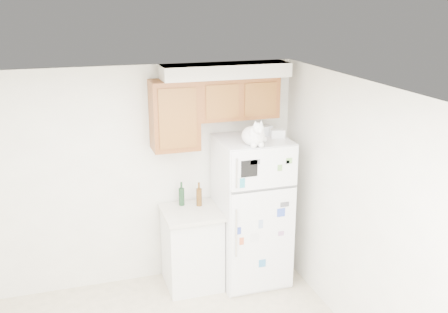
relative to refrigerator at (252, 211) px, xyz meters
name	(u,v)px	position (x,y,z in m)	size (l,w,h in m)	color
room_shell	(172,198)	(-1.20, -1.36, 0.82)	(3.84, 4.04, 2.52)	white
refrigerator	(252,211)	(0.00, 0.00, 0.00)	(0.76, 0.78, 1.70)	white
base_counter	(192,247)	(-0.69, 0.07, -0.39)	(0.64, 0.64, 0.92)	white
cat	(254,135)	(-0.08, -0.24, 0.96)	(0.29, 0.42, 0.30)	white
storage_box_back	(263,130)	(0.17, 0.15, 0.90)	(0.18, 0.13, 0.10)	white
storage_box_front	(278,133)	(0.28, -0.02, 0.89)	(0.15, 0.11, 0.09)	white
bottle_green	(182,194)	(-0.76, 0.25, 0.21)	(0.06, 0.06, 0.28)	#19381E
bottle_amber	(199,194)	(-0.57, 0.18, 0.21)	(0.06, 0.06, 0.28)	#593814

